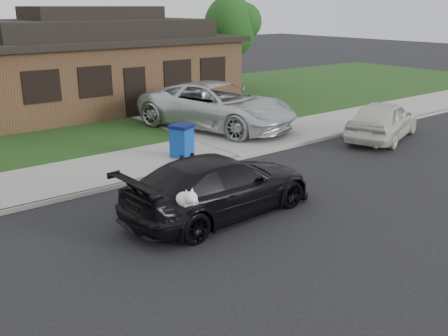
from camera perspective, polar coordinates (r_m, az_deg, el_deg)
ground at (r=11.56m, az=-1.64°, el=-6.43°), size 120.00×120.00×0.00m
sidewalk at (r=15.60m, az=-12.51°, el=-0.04°), size 60.00×3.00×0.12m
curb at (r=14.32m, az=-9.91°, el=-1.52°), size 60.00×0.12×0.12m
lawn at (r=22.89m, az=-21.23°, el=4.90°), size 60.00×13.00×0.13m
driveway at (r=22.66m, az=-4.26°, el=5.97°), size 4.50×13.00×0.14m
sedan at (r=11.83m, az=-0.49°, el=-2.04°), size 5.11×2.54×1.45m
minivan at (r=19.84m, az=-0.79°, el=7.14°), size 4.74×7.05×1.79m
white_compact at (r=19.61m, az=17.71°, el=5.26°), size 4.66×3.05×1.47m
recycling_bin at (r=16.13m, az=-4.84°, el=3.14°), size 0.84×0.84×1.06m
house at (r=25.77m, az=-14.47°, el=11.57°), size 12.60×8.60×4.65m
tree_1 at (r=29.35m, az=1.03°, el=15.94°), size 3.15×3.00×5.25m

